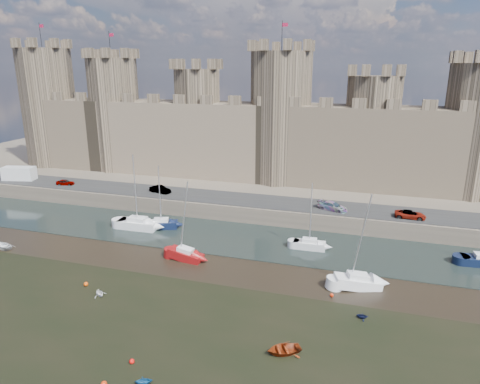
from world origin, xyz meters
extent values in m
plane|color=black|center=(0.00, 0.00, 0.00)|extent=(160.00, 160.00, 0.00)
cube|color=black|center=(0.00, 24.00, 0.04)|extent=(160.00, 12.00, 0.08)
cube|color=#4C443A|center=(0.00, 60.00, 1.25)|extent=(160.00, 60.00, 2.50)
cube|color=black|center=(0.00, 34.00, 2.55)|extent=(160.00, 7.00, 0.10)
cube|color=#42382B|center=(0.00, 48.00, 9.50)|extent=(100.00, 9.00, 14.00)
cylinder|color=#42382B|center=(-48.00, 48.00, 14.50)|extent=(11.00, 11.00, 24.00)
cylinder|color=black|center=(-48.00, 48.00, 29.00)|extent=(0.10, 0.10, 5.00)
cube|color=maroon|center=(-47.50, 48.00, 30.80)|extent=(1.00, 0.03, 0.60)
cylinder|color=#42382B|center=(-32.00, 48.00, 13.50)|extent=(10.00, 10.00, 22.00)
cylinder|color=black|center=(-32.00, 48.00, 27.00)|extent=(0.10, 0.10, 5.00)
cube|color=maroon|center=(-31.50, 48.00, 28.80)|extent=(1.00, 0.03, 0.60)
cylinder|color=#42382B|center=(-14.00, 48.00, 12.50)|extent=(9.00, 9.00, 20.00)
cylinder|color=#42382B|center=(2.00, 48.00, 14.00)|extent=(11.00, 11.00, 23.00)
cylinder|color=black|center=(2.00, 48.00, 28.00)|extent=(0.10, 0.10, 5.00)
cube|color=maroon|center=(2.50, 48.00, 29.80)|extent=(1.00, 0.03, 0.60)
cylinder|color=#42382B|center=(18.00, 48.00, 12.00)|extent=(9.00, 9.00, 19.00)
cylinder|color=#42382B|center=(34.00, 48.00, 13.00)|extent=(10.00, 10.00, 21.00)
imported|color=gray|center=(-33.76, 33.00, 3.03)|extent=(3.30, 1.90, 1.06)
imported|color=gray|center=(-15.18, 33.51, 3.13)|extent=(4.04, 2.25, 1.26)
imported|color=gray|center=(13.42, 32.78, 3.14)|extent=(4.75, 3.16, 1.28)
imported|color=gray|center=(24.18, 32.36, 3.08)|extent=(4.24, 2.04, 1.17)
cube|color=silver|center=(-44.27, 33.50, 3.76)|extent=(6.15, 3.53, 2.52)
cube|color=silver|center=(-13.78, 23.33, 0.68)|extent=(5.98, 2.45, 1.21)
cube|color=silver|center=(-13.78, 23.33, 1.56)|extent=(2.67, 1.68, 0.55)
cylinder|color=silver|center=(-13.78, 23.33, 6.22)|extent=(0.14, 0.14, 9.87)
cube|color=black|center=(-10.55, 24.53, 0.59)|extent=(5.03, 3.20, 1.03)
cube|color=silver|center=(-10.55, 24.53, 1.34)|extent=(2.38, 1.87, 0.47)
cylinder|color=silver|center=(-10.55, 24.53, 5.30)|extent=(0.14, 0.14, 8.39)
cube|color=silver|center=(11.41, 23.44, 0.57)|extent=(4.17, 1.70, 0.97)
cube|color=silver|center=(11.41, 23.44, 1.27)|extent=(1.86, 1.17, 0.44)
cylinder|color=silver|center=(11.41, 23.44, 5.03)|extent=(0.14, 0.14, 7.95)
cube|color=maroon|center=(-2.81, 15.78, 0.55)|extent=(4.50, 2.14, 1.11)
cube|color=silver|center=(-2.81, 15.78, 1.36)|extent=(2.05, 1.38, 0.50)
cylinder|color=silver|center=(-2.81, 15.78, 5.63)|extent=(0.14, 0.14, 9.05)
cube|color=silver|center=(17.83, 14.75, 0.58)|extent=(5.33, 3.40, 1.17)
cube|color=silver|center=(17.83, 14.75, 1.43)|extent=(2.52, 1.98, 0.53)
cylinder|color=silver|center=(17.83, 14.75, 5.95)|extent=(0.14, 0.14, 9.57)
imported|color=#145189|center=(2.98, -5.11, 0.35)|extent=(1.69, 1.59, 0.71)
imported|color=white|center=(-7.82, 5.07, 0.39)|extent=(1.93, 1.87, 0.78)
imported|color=maroon|center=(12.36, 1.58, 0.31)|extent=(3.69, 3.46, 0.62)
imported|color=silver|center=(-27.33, 12.00, 0.34)|extent=(3.80, 3.21, 0.67)
imported|color=black|center=(18.51, 8.74, 0.31)|extent=(1.37, 1.25, 0.61)
sphere|color=#E1490A|center=(-10.54, 6.53, 0.24)|extent=(0.49, 0.49, 0.49)
sphere|color=red|center=(0.22, -6.14, 0.23)|extent=(0.47, 0.47, 0.47)
sphere|color=red|center=(15.37, 12.00, 0.19)|extent=(0.39, 0.39, 0.39)
sphere|color=red|center=(0.88, -3.25, 0.21)|extent=(0.42, 0.42, 0.42)
camera|label=1|loc=(17.70, -28.62, 23.13)|focal=32.00mm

